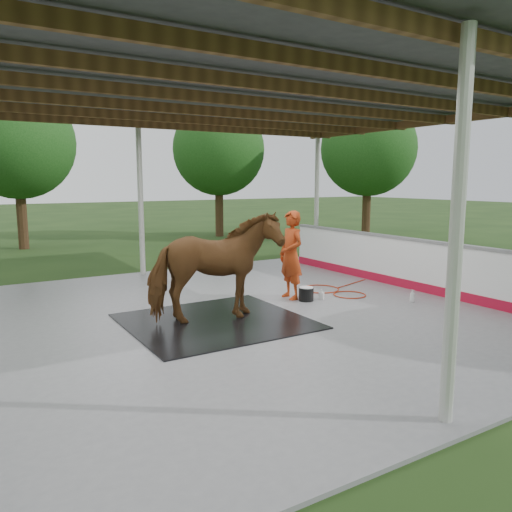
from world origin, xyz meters
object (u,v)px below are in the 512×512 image
horse (215,267)px  dasher_board (406,264)px  handler (291,255)px  wash_bucket (306,294)px

horse → dasher_board: bearing=-78.9°
handler → wash_bucket: handler is taller
dasher_board → wash_bucket: (-2.72, 0.14, -0.40)m
horse → wash_bucket: bearing=-71.7°
horse → wash_bucket: (2.27, 0.41, -0.82)m
horse → handler: bearing=-62.5°
horse → wash_bucket: horse is taller
dasher_board → wash_bucket: bearing=177.0°
dasher_board → wash_bucket: 2.75m
handler → horse: bearing=-69.4°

